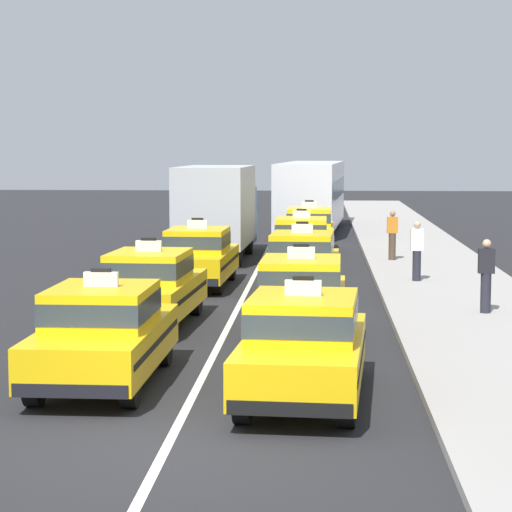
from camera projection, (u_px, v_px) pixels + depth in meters
The scene contains 16 objects.
ground_plane at pixel (168, 445), 13.56m from camera, with size 160.00×160.00×0.00m, color #232326.
lane_stripe_left_right at pixel (258, 268), 33.41m from camera, with size 0.14×80.00×0.01m, color silver.
sidewalk_curb at pixel (451, 288), 28.10m from camera, with size 4.00×90.00×0.15m, color #9E9993.
taxi_left_nearest at pixel (103, 333), 16.93m from camera, with size 1.87×4.58×1.96m.
taxi_left_second at pixel (150, 286), 22.56m from camera, with size 2.03×4.64×1.96m.
taxi_left_third at pixel (198, 256), 28.86m from camera, with size 1.95×4.61×1.96m.
box_truck_left_fourth at pixel (218, 208), 36.19m from camera, with size 2.45×7.02×3.27m.
taxi_right_nearest at pixel (303, 345), 15.90m from camera, with size 2.10×4.67×1.96m.
taxi_right_second at pixel (301, 296), 21.15m from camera, with size 1.92×4.60×1.96m.
taxi_right_third at pixel (302, 262), 27.42m from camera, with size 2.03×4.64×1.96m.
taxi_right_fourth at pixel (302, 242), 33.09m from camera, with size 1.86×4.58×1.96m.
taxi_right_fifth at pixel (309, 229), 38.38m from camera, with size 1.86×4.58×1.96m.
bus_right_sixth at pixel (312, 193), 47.72m from camera, with size 3.24×11.34×3.22m.
pedestrian_near_crosswalk at pixel (417, 251), 29.03m from camera, with size 0.36×0.24×1.70m.
pedestrian_trailing at pixel (486, 276), 23.40m from camera, with size 0.36×0.24×1.69m.
pedestrian_far_corner at pixel (392, 235), 34.43m from camera, with size 0.36×0.24×1.66m.
Camera 1 is at (1.99, -13.13, 3.93)m, focal length 72.00 mm.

